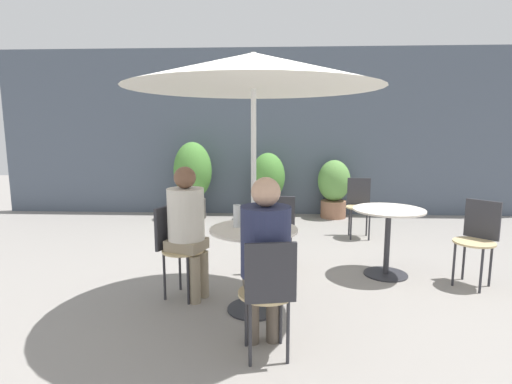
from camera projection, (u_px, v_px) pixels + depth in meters
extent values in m
plane|color=gray|center=(264.00, 307.00, 3.52)|extent=(20.00, 20.00, 0.00)
cube|color=#4C5666|center=(270.00, 133.00, 7.28)|extent=(10.00, 0.06, 3.00)
cylinder|color=#2D2D33|center=(254.00, 309.00, 3.48)|extent=(0.46, 0.46, 0.01)
cylinder|color=#2D2D33|center=(254.00, 270.00, 3.43)|extent=(0.06, 0.06, 0.69)
cylinder|color=silver|center=(254.00, 230.00, 3.37)|extent=(0.75, 0.75, 0.02)
cylinder|color=#2D2D33|center=(386.00, 274.00, 4.32)|extent=(0.46, 0.46, 0.01)
cylinder|color=#2D2D33|center=(387.00, 242.00, 4.26)|extent=(0.06, 0.06, 0.69)
cylinder|color=silver|center=(389.00, 210.00, 4.21)|extent=(0.75, 0.75, 0.02)
cylinder|color=tan|center=(183.00, 250.00, 3.68)|extent=(0.39, 0.39, 0.02)
cylinder|color=#2D2D33|center=(180.00, 268.00, 3.88)|extent=(0.02, 0.02, 0.44)
cylinder|color=#2D2D33|center=(164.00, 277.00, 3.65)|extent=(0.02, 0.02, 0.44)
cylinder|color=#2D2D33|center=(203.00, 272.00, 3.79)|extent=(0.02, 0.02, 0.44)
cylinder|color=#2D2D33|center=(188.00, 281.00, 3.56)|extent=(0.02, 0.02, 0.44)
cube|color=#2D2D33|center=(167.00, 227.00, 3.72)|extent=(0.14, 0.32, 0.39)
cylinder|color=tan|center=(266.00, 293.00, 2.72)|extent=(0.39, 0.39, 0.02)
cylinder|color=#2D2D33|center=(250.00, 335.00, 2.61)|extent=(0.02, 0.02, 0.44)
cylinder|color=#2D2D33|center=(288.00, 333.00, 2.65)|extent=(0.02, 0.02, 0.44)
cylinder|color=#2D2D33|center=(246.00, 317.00, 2.86)|extent=(0.02, 0.02, 0.44)
cylinder|color=#2D2D33|center=(281.00, 315.00, 2.89)|extent=(0.02, 0.02, 0.44)
cube|color=#2D2D33|center=(271.00, 273.00, 2.52)|extent=(0.33, 0.09, 0.39)
cylinder|color=tan|center=(474.00, 242.00, 3.94)|extent=(0.39, 0.39, 0.02)
cylinder|color=#2D2D33|center=(491.00, 265.00, 3.97)|extent=(0.02, 0.02, 0.44)
cylinder|color=#2D2D33|center=(464.00, 259.00, 4.15)|extent=(0.02, 0.02, 0.44)
cylinder|color=#2D2D33|center=(481.00, 271.00, 3.80)|extent=(0.02, 0.02, 0.44)
cylinder|color=#2D2D33|center=(454.00, 264.00, 3.99)|extent=(0.02, 0.02, 0.44)
cube|color=#2D2D33|center=(482.00, 219.00, 4.03)|extent=(0.26, 0.26, 0.39)
cylinder|color=tan|center=(280.00, 229.00, 4.47)|extent=(0.39, 0.39, 0.02)
cylinder|color=#2D2D33|center=(268.00, 252.00, 4.39)|extent=(0.02, 0.02, 0.44)
cylinder|color=#2D2D33|center=(291.00, 253.00, 4.37)|extent=(0.02, 0.02, 0.44)
cylinder|color=#2D2D33|center=(269.00, 246.00, 4.64)|extent=(0.02, 0.02, 0.44)
cylinder|color=#2D2D33|center=(291.00, 246.00, 4.62)|extent=(0.02, 0.02, 0.44)
cube|color=#2D2D33|center=(279.00, 214.00, 4.26)|extent=(0.33, 0.04, 0.39)
cylinder|color=tan|center=(360.00, 207.00, 5.74)|extent=(0.39, 0.39, 0.02)
cylinder|color=#2D2D33|center=(367.00, 221.00, 5.88)|extent=(0.02, 0.02, 0.44)
cylinder|color=#2D2D33|center=(349.00, 221.00, 5.91)|extent=(0.02, 0.02, 0.44)
cylinder|color=#2D2D33|center=(369.00, 225.00, 5.63)|extent=(0.02, 0.02, 0.44)
cylinder|color=#2D2D33|center=(351.00, 225.00, 5.67)|extent=(0.02, 0.02, 0.44)
cube|color=#2D2D33|center=(359.00, 191.00, 5.88)|extent=(0.33, 0.06, 0.39)
cylinder|color=gray|center=(195.00, 280.00, 3.59)|extent=(0.10, 0.10, 0.44)
cylinder|color=gray|center=(203.00, 274.00, 3.73)|extent=(0.10, 0.10, 0.44)
cube|color=gray|center=(187.00, 244.00, 3.66)|extent=(0.39, 0.37, 0.10)
cylinder|color=beige|center=(186.00, 214.00, 3.62)|extent=(0.33, 0.33, 0.47)
sphere|color=brown|center=(185.00, 178.00, 3.57)|extent=(0.20, 0.20, 0.20)
cylinder|color=brown|center=(273.00, 313.00, 2.93)|extent=(0.10, 0.10, 0.44)
cylinder|color=brown|center=(252.00, 314.00, 2.91)|extent=(0.10, 0.10, 0.44)
cube|color=brown|center=(266.00, 282.00, 2.75)|extent=(0.34, 0.37, 0.10)
cylinder|color=#232847|center=(266.00, 241.00, 2.70)|extent=(0.34, 0.34, 0.48)
sphere|color=tan|center=(266.00, 192.00, 2.65)|extent=(0.20, 0.20, 0.20)
cylinder|color=beige|center=(254.00, 223.00, 3.21)|extent=(0.07, 0.07, 0.17)
cylinder|color=silver|center=(266.00, 215.00, 3.47)|extent=(0.06, 0.06, 0.18)
cylinder|color=silver|center=(237.00, 216.00, 3.41)|extent=(0.06, 0.06, 0.19)
cylinder|color=#47423D|center=(194.00, 208.00, 7.07)|extent=(0.42, 0.42, 0.35)
ellipsoid|color=#4C8938|center=(193.00, 171.00, 6.97)|extent=(0.66, 0.66, 1.00)
cylinder|color=#93664C|center=(268.00, 209.00, 7.05)|extent=(0.43, 0.43, 0.33)
ellipsoid|color=#4C8938|center=(268.00, 177.00, 6.96)|extent=(0.60, 0.60, 0.83)
cylinder|color=#93664C|center=(333.00, 209.00, 7.13)|extent=(0.45, 0.45, 0.30)
ellipsoid|color=#609947|center=(334.00, 181.00, 7.06)|extent=(0.57, 0.57, 0.73)
cylinder|color=silver|center=(254.00, 187.00, 3.32)|extent=(0.04, 0.04, 2.16)
cone|color=silver|center=(254.00, 71.00, 3.17)|extent=(2.06, 2.06, 0.28)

